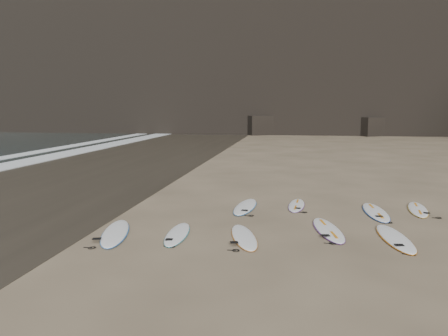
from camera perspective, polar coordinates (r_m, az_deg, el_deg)
The scene contains 11 objects.
ground at distance 12.89m, azimuth 15.00°, elevation -8.30°, with size 240.00×240.00×0.00m, color #897559.
wet_sand at distance 25.40m, azimuth -18.30°, elevation -0.49°, with size 12.00×200.00×0.01m, color #383026.
surfboard_0 at distance 12.39m, azimuth -6.11°, elevation -8.53°, with size 0.56×2.34×0.08m, color white.
surfboard_1 at distance 12.07m, azimuth 2.62°, elevation -8.93°, with size 0.59×2.46×0.09m, color white.
surfboard_2 at distance 13.07m, azimuth 13.44°, elevation -7.81°, with size 0.64×2.66×0.10m, color white.
surfboard_3 at distance 12.80m, azimuth 21.43°, elevation -8.48°, with size 0.65×2.71×0.10m, color white.
surfboard_5 at distance 15.60m, azimuth 2.79°, elevation -5.03°, with size 0.64×2.67×0.10m, color white.
surfboard_6 at distance 16.04m, azimuth 9.44°, elevation -4.80°, with size 0.54×2.24×0.08m, color white.
surfboard_7 at distance 15.65m, azimuth 19.20°, elevation -5.42°, with size 0.67×2.77×0.10m, color white.
surfboard_8 at distance 16.61m, azimuth 23.99°, elevation -4.93°, with size 0.59×2.45×0.09m, color white.
surfboard_11 at distance 12.78m, azimuth -14.01°, elevation -8.17°, with size 0.67×2.80×0.10m, color white.
Camera 1 is at (-1.39, -12.32, 3.54)m, focal length 35.00 mm.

